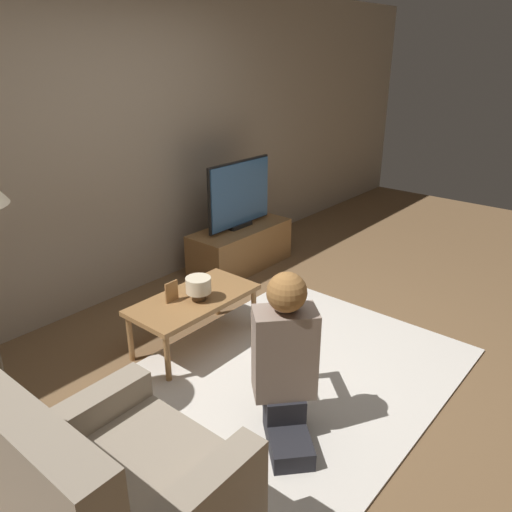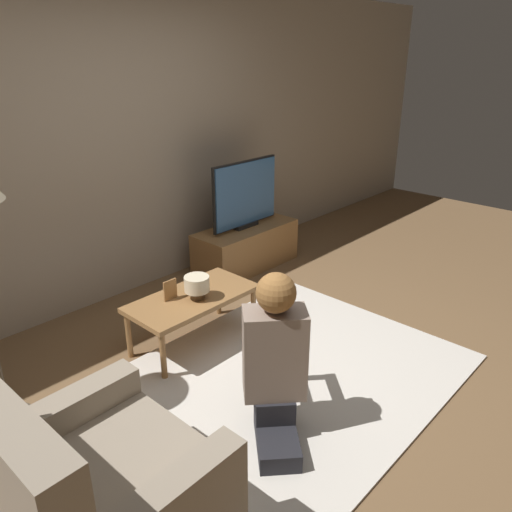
{
  "view_description": "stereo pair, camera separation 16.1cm",
  "coord_description": "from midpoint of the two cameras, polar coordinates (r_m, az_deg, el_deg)",
  "views": [
    {
      "loc": [
        -2.26,
        -1.62,
        2.04
      ],
      "look_at": [
        0.39,
        0.61,
        0.6
      ],
      "focal_mm": 35.0,
      "sensor_mm": 36.0,
      "label": 1
    },
    {
      "loc": [
        -2.16,
        -1.74,
        2.04
      ],
      "look_at": [
        0.39,
        0.61,
        0.6
      ],
      "focal_mm": 35.0,
      "sensor_mm": 36.0,
      "label": 2
    }
  ],
  "objects": [
    {
      "name": "armchair",
      "position": [
        2.41,
        -17.81,
        -25.37
      ],
      "size": [
        0.84,
        0.9,
        0.94
      ],
      "rotation": [
        0.0,
        0.0,
        1.58
      ],
      "color": "gray",
      "rests_on": "ground_plane"
    },
    {
      "name": "ground_plane",
      "position": [
        3.45,
        2.37,
        -13.81
      ],
      "size": [
        10.0,
        10.0,
        0.0
      ],
      "primitive_type": "plane",
      "color": "brown"
    },
    {
      "name": "coffee_table",
      "position": [
        3.65,
        -8.35,
        -5.28
      ],
      "size": [
        0.95,
        0.47,
        0.39
      ],
      "color": "olive",
      "rests_on": "ground_plane"
    },
    {
      "name": "picture_frame",
      "position": [
        3.57,
        -10.9,
        -4.03
      ],
      "size": [
        0.11,
        0.01,
        0.15
      ],
      "color": "olive",
      "rests_on": "coffee_table"
    },
    {
      "name": "tv",
      "position": [
        4.81,
        -2.85,
        7.03
      ],
      "size": [
        0.83,
        0.08,
        0.66
      ],
      "color": "black",
      "rests_on": "tv_stand"
    },
    {
      "name": "rug",
      "position": [
        3.44,
        2.37,
        -13.71
      ],
      "size": [
        2.36,
        1.81,
        0.02
      ],
      "color": "silver",
      "rests_on": "ground_plane"
    },
    {
      "name": "table_lamp",
      "position": [
        3.55,
        -7.88,
        -3.48
      ],
      "size": [
        0.18,
        0.18,
        0.17
      ],
      "color": "#4C3823",
      "rests_on": "coffee_table"
    },
    {
      "name": "wall_back",
      "position": [
        4.3,
        -18.53,
        11.48
      ],
      "size": [
        10.0,
        0.06,
        2.6
      ],
      "color": "tan",
      "rests_on": "ground_plane"
    },
    {
      "name": "person_kneeling",
      "position": [
        2.74,
        1.62,
        -11.13
      ],
      "size": [
        0.69,
        0.72,
        0.99
      ],
      "rotation": [
        0.0,
        0.0,
        2.4
      ],
      "color": "#232328",
      "rests_on": "rug"
    },
    {
      "name": "tv_stand",
      "position": [
        4.98,
        -2.7,
        1.0
      ],
      "size": [
        1.08,
        0.46,
        0.42
      ],
      "color": "olive",
      "rests_on": "ground_plane"
    }
  ]
}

